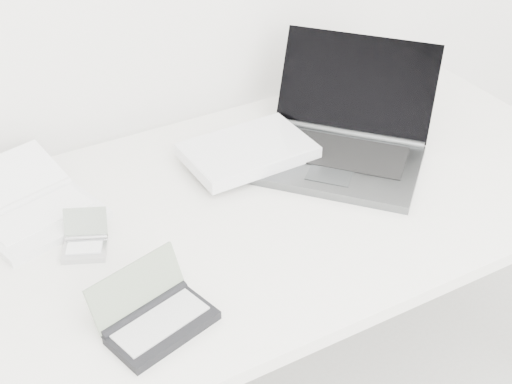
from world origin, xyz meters
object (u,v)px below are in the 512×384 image
netbook_open_white (33,209)px  palmtop_charcoal (155,317)px  desk (259,218)px  laptop_large (309,144)px

netbook_open_white → palmtop_charcoal: palmtop_charcoal is taller
desk → laptop_large: bearing=26.4°
desk → palmtop_charcoal: palmtop_charcoal is taller
desk → netbook_open_white: (-0.44, 0.19, 0.06)m
desk → netbook_open_white: netbook_open_white is taller
laptop_large → desk: bearing=-105.6°
desk → laptop_large: (0.19, 0.09, 0.09)m
palmtop_charcoal → desk: bearing=19.1°
netbook_open_white → palmtop_charcoal: 0.43m
desk → palmtop_charcoal: 0.42m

